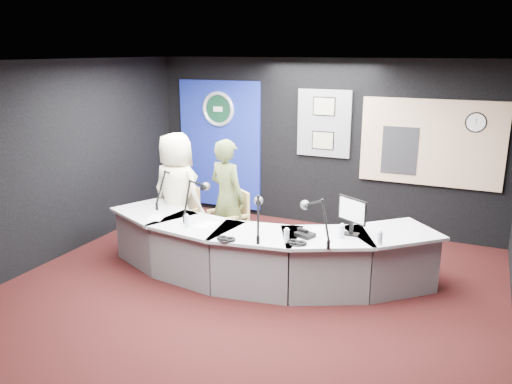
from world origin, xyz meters
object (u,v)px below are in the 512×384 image
at_px(person_man, 177,193).
at_px(person_woman, 227,198).
at_px(armchair_left, 178,222).
at_px(broadcast_desk, 259,251).
at_px(armchair_right, 228,220).

distance_m(person_man, person_woman, 0.77).
relative_size(armchair_left, person_man, 0.49).
bearing_deg(armchair_left, person_woman, 21.61).
distance_m(broadcast_desk, person_man, 1.64).
bearing_deg(person_woman, armchair_left, 30.55).
distance_m(armchair_left, person_woman, 0.88).
distance_m(armchair_left, armchair_right, 0.77).
height_order(broadcast_desk, armchair_left, armchair_left).
bearing_deg(armchair_right, broadcast_desk, -0.15).
bearing_deg(person_man, armchair_left, -0.00).
distance_m(broadcast_desk, person_woman, 1.05).
relative_size(armchair_right, person_woman, 0.61).
relative_size(armchair_left, person_woman, 0.51).
relative_size(armchair_right, person_man, 0.59).
bearing_deg(armchair_left, broadcast_desk, -5.18).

